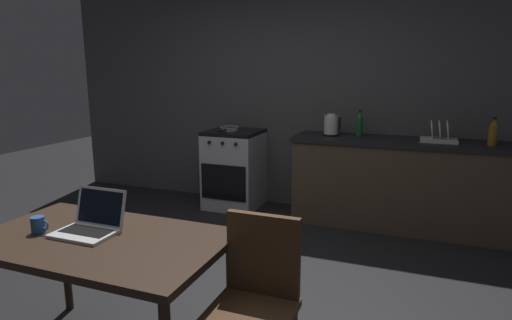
{
  "coord_description": "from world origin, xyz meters",
  "views": [
    {
      "loc": [
        1.46,
        -2.44,
        1.6
      ],
      "look_at": [
        0.26,
        0.67,
        0.89
      ],
      "focal_mm": 30.02,
      "sensor_mm": 36.0,
      "label": 1
    }
  ],
  "objects_px": {
    "bottle_b": "(359,124)",
    "bottle": "(493,132)",
    "laptop": "(90,224)",
    "coffee_mug": "(38,225)",
    "stove_oven": "(234,169)",
    "dining_table": "(101,250)",
    "chair": "(256,295)",
    "electric_kettle": "(331,125)",
    "dish_rack": "(439,137)",
    "frying_pan": "(229,128)"
  },
  "relations": [
    {
      "from": "chair",
      "to": "electric_kettle",
      "type": "relative_size",
      "value": 3.87
    },
    {
      "from": "chair",
      "to": "dining_table",
      "type": "bearing_deg",
      "value": 172.07
    },
    {
      "from": "electric_kettle",
      "to": "frying_pan",
      "type": "relative_size",
      "value": 0.59
    },
    {
      "from": "coffee_mug",
      "to": "bottle_b",
      "type": "bearing_deg",
      "value": 66.31
    },
    {
      "from": "chair",
      "to": "coffee_mug",
      "type": "xyz_separation_m",
      "value": [
        -1.2,
        -0.15,
        0.25
      ]
    },
    {
      "from": "stove_oven",
      "to": "coffee_mug",
      "type": "relative_size",
      "value": 8.1
    },
    {
      "from": "stove_oven",
      "to": "bottle",
      "type": "height_order",
      "value": "bottle"
    },
    {
      "from": "frying_pan",
      "to": "bottle_b",
      "type": "relative_size",
      "value": 1.44
    },
    {
      "from": "laptop",
      "to": "dish_rack",
      "type": "xyz_separation_m",
      "value": [
        1.81,
        2.75,
        0.18
      ]
    },
    {
      "from": "dining_table",
      "to": "dish_rack",
      "type": "distance_m",
      "value": 3.29
    },
    {
      "from": "bottle_b",
      "to": "stove_oven",
      "type": "bearing_deg",
      "value": -176.64
    },
    {
      "from": "electric_kettle",
      "to": "bottle",
      "type": "height_order",
      "value": "bottle"
    },
    {
      "from": "electric_kettle",
      "to": "coffee_mug",
      "type": "bearing_deg",
      "value": -109.43
    },
    {
      "from": "dining_table",
      "to": "bottle_b",
      "type": "distance_m",
      "value": 3.05
    },
    {
      "from": "chair",
      "to": "electric_kettle",
      "type": "height_order",
      "value": "electric_kettle"
    },
    {
      "from": "stove_oven",
      "to": "electric_kettle",
      "type": "relative_size",
      "value": 3.89
    },
    {
      "from": "dining_table",
      "to": "dish_rack",
      "type": "relative_size",
      "value": 3.91
    },
    {
      "from": "chair",
      "to": "dish_rack",
      "type": "xyz_separation_m",
      "value": [
        0.86,
        2.71,
        0.43
      ]
    },
    {
      "from": "electric_kettle",
      "to": "bottle",
      "type": "xyz_separation_m",
      "value": [
        1.51,
        -0.05,
        0.01
      ]
    },
    {
      "from": "dining_table",
      "to": "frying_pan",
      "type": "height_order",
      "value": "frying_pan"
    },
    {
      "from": "electric_kettle",
      "to": "dish_rack",
      "type": "relative_size",
      "value": 0.69
    },
    {
      "from": "bottle",
      "to": "stove_oven",
      "type": "bearing_deg",
      "value": 178.97
    },
    {
      "from": "bottle_b",
      "to": "bottle",
      "type": "bearing_deg",
      "value": -6.04
    },
    {
      "from": "dining_table",
      "to": "frying_pan",
      "type": "relative_size",
      "value": 3.37
    },
    {
      "from": "dining_table",
      "to": "laptop",
      "type": "distance_m",
      "value": 0.16
    },
    {
      "from": "frying_pan",
      "to": "bottle",
      "type": "bearing_deg",
      "value": -0.42
    },
    {
      "from": "laptop",
      "to": "dining_table",
      "type": "bearing_deg",
      "value": -30.21
    },
    {
      "from": "electric_kettle",
      "to": "dish_rack",
      "type": "bearing_deg",
      "value": 0.0
    },
    {
      "from": "chair",
      "to": "bottle",
      "type": "xyz_separation_m",
      "value": [
        1.32,
        2.66,
        0.51
      ]
    },
    {
      "from": "coffee_mug",
      "to": "electric_kettle",
      "type": "bearing_deg",
      "value": 70.57
    },
    {
      "from": "laptop",
      "to": "bottle_b",
      "type": "bearing_deg",
      "value": 61.97
    },
    {
      "from": "electric_kettle",
      "to": "dish_rack",
      "type": "xyz_separation_m",
      "value": [
        1.06,
        0.0,
        -0.06
      ]
    },
    {
      "from": "frying_pan",
      "to": "dining_table",
      "type": "bearing_deg",
      "value": -79.44
    },
    {
      "from": "stove_oven",
      "to": "laptop",
      "type": "relative_size",
      "value": 2.84
    },
    {
      "from": "stove_oven",
      "to": "coffee_mug",
      "type": "distance_m",
      "value": 2.88
    },
    {
      "from": "stove_oven",
      "to": "bottle_b",
      "type": "distance_m",
      "value": 1.53
    },
    {
      "from": "dish_rack",
      "to": "bottle_b",
      "type": "relative_size",
      "value": 1.24
    },
    {
      "from": "stove_oven",
      "to": "chair",
      "type": "bearing_deg",
      "value": -64.04
    },
    {
      "from": "frying_pan",
      "to": "coffee_mug",
      "type": "distance_m",
      "value": 2.84
    },
    {
      "from": "bottle_b",
      "to": "frying_pan",
      "type": "bearing_deg",
      "value": -175.67
    },
    {
      "from": "laptop",
      "to": "bottle",
      "type": "height_order",
      "value": "bottle"
    },
    {
      "from": "dining_table",
      "to": "frying_pan",
      "type": "distance_m",
      "value": 2.82
    },
    {
      "from": "dining_table",
      "to": "coffee_mug",
      "type": "height_order",
      "value": "coffee_mug"
    },
    {
      "from": "stove_oven",
      "to": "coffee_mug",
      "type": "xyz_separation_m",
      "value": [
        0.12,
        -2.86,
        0.32
      ]
    },
    {
      "from": "laptop",
      "to": "frying_pan",
      "type": "height_order",
      "value": "frying_pan"
    },
    {
      "from": "dining_table",
      "to": "chair",
      "type": "bearing_deg",
      "value": 5.81
    },
    {
      "from": "stove_oven",
      "to": "bottle",
      "type": "relative_size",
      "value": 3.46
    },
    {
      "from": "laptop",
      "to": "bottle_b",
      "type": "xyz_separation_m",
      "value": [
        1.04,
        2.83,
        0.26
      ]
    },
    {
      "from": "dining_table",
      "to": "bottle",
      "type": "distance_m",
      "value": 3.52
    },
    {
      "from": "laptop",
      "to": "coffee_mug",
      "type": "relative_size",
      "value": 2.85
    }
  ]
}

